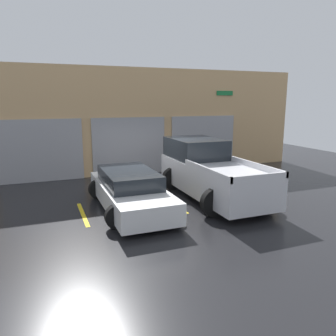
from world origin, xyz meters
TOP-DOWN VIEW (x-y plane):
  - ground_plane at (0.00, 0.00)m, footprint 28.00×28.00m
  - shophouse_building at (-0.01, 3.29)m, footprint 17.13×0.68m
  - pickup_truck at (1.47, -1.53)m, footprint 2.52×5.14m
  - sedan_white at (-1.47, -1.80)m, footprint 2.16×4.72m
  - parking_stripe_far_left at (-2.94, -1.83)m, footprint 0.12×2.20m
  - parking_stripe_left at (0.00, -1.83)m, footprint 0.12×2.20m
  - parking_stripe_centre at (2.94, -1.83)m, footprint 0.12×2.20m

SIDE VIEW (x-z plane):
  - ground_plane at x=0.00m, z-range 0.00..0.00m
  - parking_stripe_far_left at x=-2.94m, z-range 0.00..0.01m
  - parking_stripe_left at x=0.00m, z-range 0.00..0.01m
  - parking_stripe_centre at x=2.94m, z-range 0.00..0.01m
  - sedan_white at x=-1.47m, z-range -0.02..1.18m
  - pickup_truck at x=1.47m, z-range -0.07..1.88m
  - shophouse_building at x=-0.01m, z-range -0.04..4.75m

